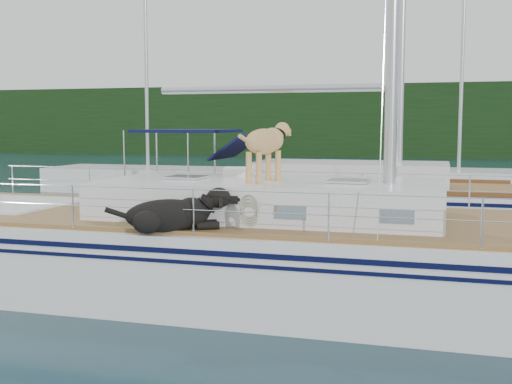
% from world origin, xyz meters
% --- Properties ---
extents(ground, '(120.00, 120.00, 0.00)m').
position_xyz_m(ground, '(0.00, 0.00, 0.00)').
color(ground, black).
rests_on(ground, ground).
extents(tree_line, '(90.00, 3.00, 6.00)m').
position_xyz_m(tree_line, '(0.00, 45.00, 3.00)').
color(tree_line, black).
rests_on(tree_line, ground).
extents(shore_bank, '(92.00, 1.00, 1.20)m').
position_xyz_m(shore_bank, '(0.00, 46.20, 0.60)').
color(shore_bank, '#595147').
rests_on(shore_bank, ground).
extents(main_sailboat, '(12.00, 4.19, 14.01)m').
position_xyz_m(main_sailboat, '(0.09, -0.01, 0.68)').
color(main_sailboat, white).
rests_on(main_sailboat, ground).
extents(neighbor_sailboat, '(11.00, 3.50, 13.30)m').
position_xyz_m(neighbor_sailboat, '(0.04, 6.65, 0.63)').
color(neighbor_sailboat, white).
rests_on(neighbor_sailboat, ground).
extents(bg_boat_west, '(8.00, 3.00, 11.65)m').
position_xyz_m(bg_boat_west, '(-8.00, 14.00, 0.45)').
color(bg_boat_west, white).
rests_on(bg_boat_west, ground).
extents(bg_boat_center, '(7.20, 3.00, 11.65)m').
position_xyz_m(bg_boat_center, '(4.00, 16.00, 0.45)').
color(bg_boat_center, white).
rests_on(bg_boat_center, ground).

